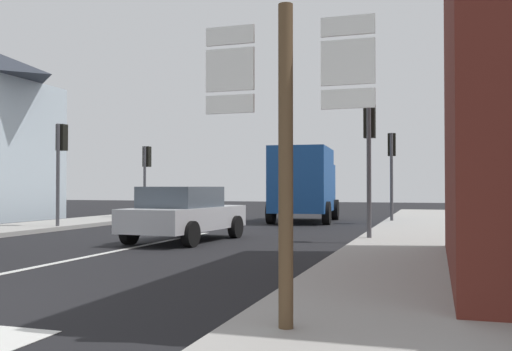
% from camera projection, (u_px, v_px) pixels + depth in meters
% --- Properties ---
extents(ground_plane, '(80.00, 80.00, 0.00)m').
position_uv_depth(ground_plane, '(179.00, 239.00, 16.22)').
color(ground_plane, black).
extents(sidewalk_right, '(2.90, 44.00, 0.14)m').
position_uv_depth(sidewalk_right, '(411.00, 251.00, 12.39)').
color(sidewalk_right, '#9E9B96').
rests_on(sidewalk_right, ground).
extents(lane_centre_stripe, '(0.16, 12.00, 0.01)m').
position_uv_depth(lane_centre_stripe, '(101.00, 254.00, 12.41)').
color(lane_centre_stripe, silver).
rests_on(lane_centre_stripe, ground).
extents(sedan_far, '(2.21, 4.32, 1.47)m').
position_uv_depth(sedan_far, '(185.00, 213.00, 15.40)').
color(sedan_far, '#B7BABF').
rests_on(sedan_far, ground).
extents(delivery_truck, '(2.78, 5.14, 3.05)m').
position_uv_depth(delivery_truck, '(304.00, 182.00, 23.86)').
color(delivery_truck, '#19478C').
rests_on(delivery_truck, ground).
extents(route_sign_post, '(1.66, 0.14, 3.20)m').
position_uv_depth(route_sign_post, '(286.00, 140.00, 5.42)').
color(route_sign_post, brown).
rests_on(route_sign_post, ground).
extents(traffic_light_near_right, '(0.30, 0.49, 3.66)m').
position_uv_depth(traffic_light_near_right, '(369.00, 140.00, 15.12)').
color(traffic_light_near_right, '#47474C').
rests_on(traffic_light_near_right, ground).
extents(traffic_light_far_left, '(0.30, 0.49, 3.25)m').
position_uv_depth(traffic_light_far_left, '(146.00, 166.00, 25.33)').
color(traffic_light_far_left, '#47474C').
rests_on(traffic_light_far_left, ground).
extents(traffic_light_far_right, '(0.30, 0.49, 3.59)m').
position_uv_depth(traffic_light_far_right, '(392.00, 157.00, 22.69)').
color(traffic_light_far_right, '#47474C').
rests_on(traffic_light_far_right, ground).
extents(traffic_light_near_left, '(0.30, 0.49, 3.61)m').
position_uv_depth(traffic_light_near_left, '(61.00, 152.00, 19.55)').
color(traffic_light_near_left, '#47474C').
rests_on(traffic_light_near_left, ground).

